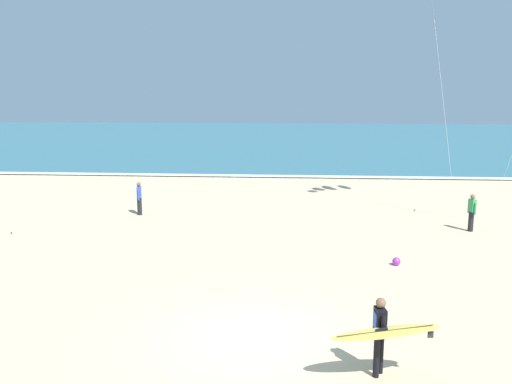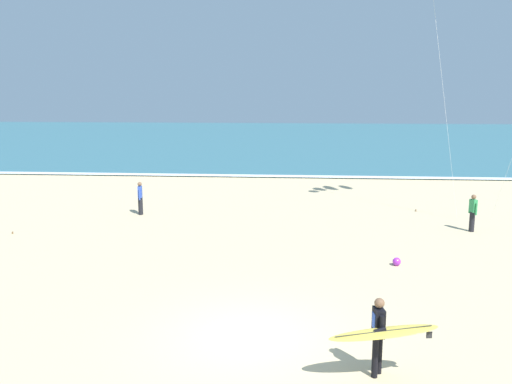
% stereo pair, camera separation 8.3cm
% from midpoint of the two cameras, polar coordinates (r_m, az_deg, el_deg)
% --- Properties ---
extents(ground_plane, '(160.00, 160.00, 0.00)m').
position_cam_midpoint_polar(ground_plane, '(13.49, -0.51, -15.04)').
color(ground_plane, '#D1BA8E').
extents(ocean_water, '(160.00, 60.00, 0.08)m').
position_cam_midpoint_polar(ocean_water, '(66.25, 3.51, 5.72)').
color(ocean_water, '#336B7A').
rests_on(ocean_water, ground).
extents(shoreline_foam, '(160.00, 0.90, 0.01)m').
position_cam_midpoint_polar(shoreline_foam, '(36.76, 2.72, 1.72)').
color(shoreline_foam, white).
rests_on(shoreline_foam, ocean_water).
extents(surfer_lead, '(2.26, 1.02, 1.71)m').
position_cam_midpoint_polar(surfer_lead, '(11.53, 13.32, -14.30)').
color(surfer_lead, black).
rests_on(surfer_lead, ground).
extents(bystander_blue_top, '(0.23, 0.49, 1.59)m').
position_cam_midpoint_polar(bystander_blue_top, '(26.13, -12.13, -0.63)').
color(bystander_blue_top, black).
rests_on(bystander_blue_top, ground).
extents(bystander_green_top, '(0.28, 0.47, 1.59)m').
position_cam_midpoint_polar(bystander_green_top, '(24.29, 22.14, -2.06)').
color(bystander_green_top, black).
rests_on(bystander_green_top, ground).
extents(beach_ball, '(0.28, 0.28, 0.28)m').
position_cam_midpoint_polar(beach_ball, '(18.99, 14.86, -7.17)').
color(beach_ball, purple).
rests_on(beach_ball, ground).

